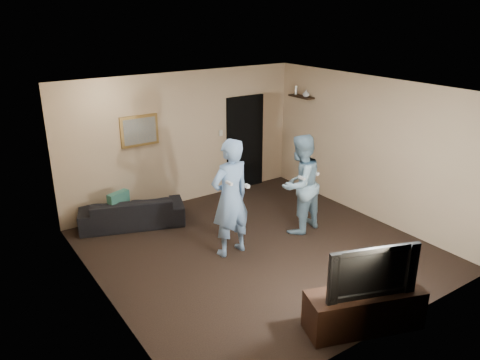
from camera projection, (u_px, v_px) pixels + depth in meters
ground at (258, 249)px, 7.65m from camera, size 5.00×5.00×0.00m
ceiling at (261, 90)px, 6.74m from camera, size 5.00×5.00×0.04m
wall_back at (183, 139)px, 9.13m from camera, size 5.00×0.04×2.60m
wall_front at (391, 236)px, 5.26m from camera, size 5.00×0.04×2.60m
wall_left at (99, 212)px, 5.88m from camera, size 0.04×5.00×2.60m
wall_right at (370, 149)px, 8.51m from camera, size 0.04×5.00×2.60m
sofa at (132, 211)px, 8.42m from camera, size 1.97×1.29×0.54m
throw_pillow at (119, 203)px, 8.23m from camera, size 0.43×0.26×0.41m
painting_frame at (139, 131)px, 8.53m from camera, size 0.72×0.05×0.57m
painting_canvas at (140, 131)px, 8.51m from camera, size 0.62×0.01×0.47m
doorway at (245, 143)px, 9.98m from camera, size 0.90×0.06×2.00m
light_switch at (221, 133)px, 9.56m from camera, size 0.08×0.02×0.12m
wall_shelf at (301, 97)px, 9.61m from camera, size 0.20×0.60×0.03m
shelf_vase at (306, 93)px, 9.47m from camera, size 0.16×0.16×0.14m
shelf_figurine at (296, 90)px, 9.71m from camera, size 0.06×0.06×0.18m
tv_console at (364, 310)px, 5.71m from camera, size 1.52×0.92×0.52m
television at (368, 268)px, 5.50m from camera, size 1.12×0.52×0.65m
wii_player_left at (230, 198)px, 7.23m from camera, size 0.73×0.54×1.90m
wii_player_right at (300, 184)px, 8.01m from camera, size 0.96×0.82×1.74m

